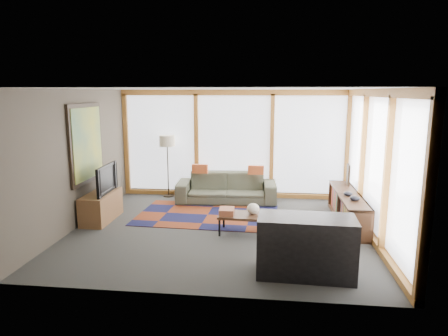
# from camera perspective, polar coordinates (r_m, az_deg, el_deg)

# --- Properties ---
(ground) EXTENTS (5.50, 5.50, 0.00)m
(ground) POSITION_cam_1_polar(r_m,az_deg,el_deg) (7.60, -0.35, -8.74)
(ground) COLOR #32322F
(ground) RESTS_ON ground
(room_envelope) EXTENTS (5.52, 5.02, 2.62)m
(room_envelope) POSITION_cam_1_polar(r_m,az_deg,el_deg) (7.75, 3.78, 3.35)
(room_envelope) COLOR #483F35
(room_envelope) RESTS_ON ground
(rug) EXTENTS (2.95, 1.96, 0.01)m
(rug) POSITION_cam_1_polar(r_m,az_deg,el_deg) (8.44, -2.35, -6.70)
(rug) COLOR maroon
(rug) RESTS_ON ground
(sofa) EXTENTS (2.35, 1.03, 0.67)m
(sofa) POSITION_cam_1_polar(r_m,az_deg,el_deg) (9.36, 0.35, -2.82)
(sofa) COLOR #3D402F
(sofa) RESTS_ON ground
(pillow_left) EXTENTS (0.38, 0.13, 0.20)m
(pillow_left) POSITION_cam_1_polar(r_m,az_deg,el_deg) (9.35, -3.46, -0.11)
(pillow_left) COLOR #B44C23
(pillow_left) RESTS_ON sofa
(pillow_right) EXTENTS (0.37, 0.12, 0.20)m
(pillow_right) POSITION_cam_1_polar(r_m,az_deg,el_deg) (9.22, 4.58, -0.28)
(pillow_right) COLOR #B44C23
(pillow_right) RESTS_ON sofa
(floor_lamp) EXTENTS (0.38, 0.38, 1.52)m
(floor_lamp) POSITION_cam_1_polar(r_m,az_deg,el_deg) (9.84, -8.03, 0.26)
(floor_lamp) COLOR black
(floor_lamp) RESTS_ON ground
(coffee_table) EXTENTS (1.10, 0.59, 0.36)m
(coffee_table) POSITION_cam_1_polar(r_m,az_deg,el_deg) (7.35, 3.53, -7.99)
(coffee_table) COLOR #372611
(coffee_table) RESTS_ON ground
(book_stack) EXTENTS (0.27, 0.33, 0.11)m
(book_stack) POSITION_cam_1_polar(r_m,az_deg,el_deg) (7.29, 0.38, -6.20)
(book_stack) COLOR brown
(book_stack) RESTS_ON coffee_table
(vase) EXTENTS (0.26, 0.26, 0.20)m
(vase) POSITION_cam_1_polar(r_m,az_deg,el_deg) (7.31, 4.17, -5.82)
(vase) COLOR silver
(vase) RESTS_ON coffee_table
(bookshelf) EXTENTS (0.43, 2.34, 0.58)m
(bookshelf) POSITION_cam_1_polar(r_m,az_deg,el_deg) (8.28, 17.28, -5.47)
(bookshelf) COLOR #372611
(bookshelf) RESTS_ON ground
(bowl_a) EXTENTS (0.20, 0.20, 0.09)m
(bowl_a) POSITION_cam_1_polar(r_m,az_deg,el_deg) (7.70, 18.18, -4.13)
(bowl_a) COLOR black
(bowl_a) RESTS_ON bookshelf
(bowl_b) EXTENTS (0.20, 0.20, 0.09)m
(bowl_b) POSITION_cam_1_polar(r_m,az_deg,el_deg) (8.02, 17.30, -3.52)
(bowl_b) COLOR black
(bowl_b) RESTS_ON bookshelf
(shelf_picture) EXTENTS (0.07, 0.34, 0.44)m
(shelf_picture) POSITION_cam_1_polar(r_m,az_deg,el_deg) (8.94, 17.33, -0.90)
(shelf_picture) COLOR black
(shelf_picture) RESTS_ON bookshelf
(tv_console) EXTENTS (0.47, 1.13, 0.56)m
(tv_console) POSITION_cam_1_polar(r_m,az_deg,el_deg) (8.41, -17.12, -5.29)
(tv_console) COLOR brown
(tv_console) RESTS_ON ground
(television) EXTENTS (0.16, 1.00, 0.57)m
(television) POSITION_cam_1_polar(r_m,az_deg,el_deg) (8.27, -17.00, -1.50)
(television) COLOR black
(television) RESTS_ON tv_console
(bar_counter) EXTENTS (1.36, 0.67, 0.85)m
(bar_counter) POSITION_cam_1_polar(r_m,az_deg,el_deg) (5.79, 11.62, -10.90)
(bar_counter) COLOR black
(bar_counter) RESTS_ON ground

